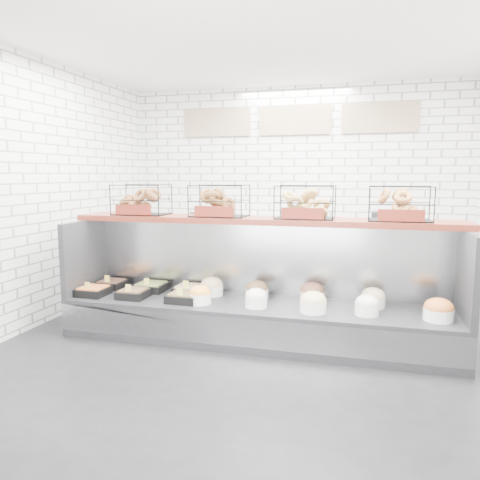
% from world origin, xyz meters
% --- Properties ---
extents(ground, '(5.50, 5.50, 0.00)m').
position_xyz_m(ground, '(0.00, 0.00, 0.00)').
color(ground, black).
rests_on(ground, ground).
extents(room_shell, '(5.02, 5.51, 3.01)m').
position_xyz_m(room_shell, '(0.00, 0.60, 2.06)').
color(room_shell, white).
rests_on(room_shell, ground).
extents(display_case, '(4.00, 0.90, 1.20)m').
position_xyz_m(display_case, '(-0.00, 0.34, 0.33)').
color(display_case, black).
rests_on(display_case, ground).
extents(bagel_shelf, '(4.10, 0.50, 0.40)m').
position_xyz_m(bagel_shelf, '(0.00, 0.52, 1.38)').
color(bagel_shelf, '#501911').
rests_on(bagel_shelf, display_case).
extents(prep_counter, '(4.00, 0.60, 1.20)m').
position_xyz_m(prep_counter, '(-0.01, 2.43, 0.47)').
color(prep_counter, '#93969B').
rests_on(prep_counter, ground).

